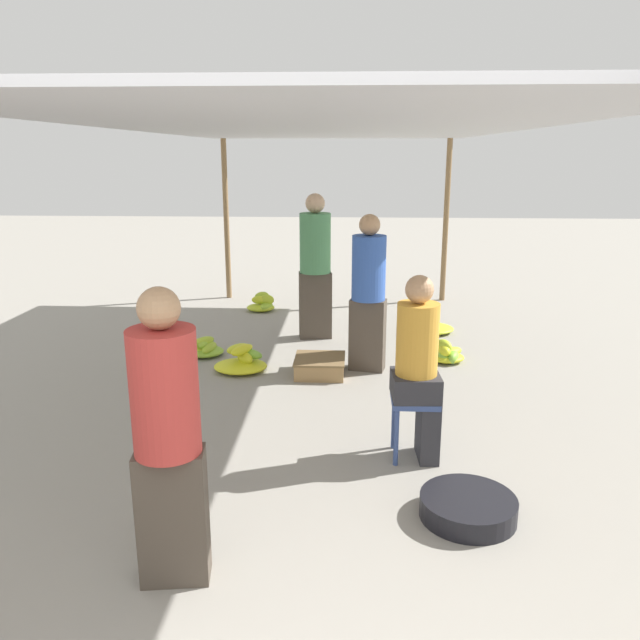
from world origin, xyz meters
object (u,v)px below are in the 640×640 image
basin_black (468,507)px  banana_pile_left_2 (242,361)px  stool (414,410)px  banana_pile_left_0 (204,349)px  banana_pile_left_1 (263,304)px  banana_pile_right_0 (427,326)px  banana_pile_right_1 (446,353)px  vendor_seated (419,365)px  shopper_walking_mid (315,265)px  vendor_foreground (168,436)px  crate_near (320,366)px  shopper_walking_far (368,291)px

basin_black → banana_pile_left_2: size_ratio=1.08×
stool → basin_black: stool is taller
banana_pile_left_0 → banana_pile_left_1: 2.10m
basin_black → banana_pile_right_0: bearing=87.0°
stool → banana_pile_right_0: (0.49, 3.39, -0.31)m
basin_black → banana_pile_right_1: (0.29, 3.01, 0.02)m
vendor_seated → shopper_walking_mid: (-0.93, 3.07, 0.18)m
banana_pile_left_2 → banana_pile_right_0: bearing=36.8°
stool → basin_black: (0.27, -0.79, -0.31)m
basin_black → banana_pile_left_0: (-2.37, 3.06, 0.01)m
vendor_seated → banana_pile_right_0: vendor_seated is taller
banana_pile_left_0 → banana_pile_right_0: banana_pile_left_0 is taller
stool → banana_pile_left_1: bearing=111.7°
vendor_foreground → basin_black: vendor_foreground is taller
basin_black → banana_pile_left_1: bearing=111.3°
banana_pile_left_0 → crate_near: 1.42m
vendor_seated → crate_near: 2.02m
stool → banana_pile_left_2: stool is taller
banana_pile_left_0 → banana_pile_right_1: 2.66m
vendor_seated → crate_near: bearing=114.8°
banana_pile_left_2 → banana_pile_right_1: 2.19m
vendor_foreground → crate_near: bearing=79.4°
banana_pile_right_1 → shopper_walking_mid: (-1.46, 0.85, 0.81)m
shopper_walking_far → banana_pile_left_1: bearing=120.7°
basin_black → shopper_walking_mid: shopper_walking_mid is taller
basin_black → stool: bearing=108.8°
stool → banana_pile_right_0: size_ratio=0.72×
banana_pile_left_1 → stool: bearing=-68.3°
stool → vendor_seated: vendor_seated is taller
vendor_foreground → banana_pile_right_1: size_ratio=3.40×
stool → banana_pile_left_0: 3.11m
banana_pile_left_1 → banana_pile_right_0: banana_pile_left_1 is taller
banana_pile_right_1 → shopper_walking_far: 1.17m
shopper_walking_mid → vendor_foreground: bearing=-96.0°
banana_pile_right_0 → shopper_walking_mid: size_ratio=0.38×
stool → banana_pile_right_0: stool is taller
vendor_foreground → shopper_walking_mid: bearing=84.0°
basin_black → crate_near: bearing=112.6°
crate_near → shopper_walking_far: 0.91m
basin_black → banana_pile_left_0: 3.87m
stool → basin_black: 0.89m
banana_pile_left_1 → banana_pile_right_1: (2.28, -2.12, -0.01)m
banana_pile_right_0 → crate_near: (-1.27, -1.65, 0.02)m
stool → banana_pile_left_0: size_ratio=1.06×
basin_black → shopper_walking_mid: bearing=106.9°
vendor_seated → shopper_walking_mid: shopper_walking_mid is taller
vendor_foreground → basin_black: bearing=21.6°
vendor_seated → banana_pile_right_0: size_ratio=2.09×
banana_pile_left_2 → shopper_walking_far: (1.30, 0.10, 0.74)m
banana_pile_right_0 → banana_pile_left_1: bearing=156.9°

